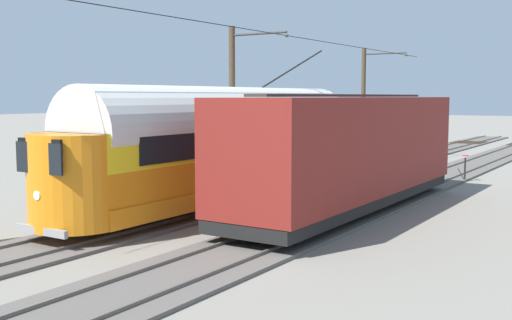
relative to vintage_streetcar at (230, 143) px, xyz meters
name	(u,v)px	position (x,y,z in m)	size (l,w,h in m)	color
ground_plane	(334,194)	(-2.24, -4.16, -2.26)	(220.00, 220.00, 0.00)	gray
track_streetcar_siding	(389,196)	(-4.49, -4.47, -2.21)	(2.80, 80.00, 0.18)	#56514C
track_adjacent_siding	(290,187)	(0.00, -4.47, -2.21)	(2.80, 80.00, 0.18)	#56514C
vintage_streetcar	(230,143)	(0.00, 0.00, 0.00)	(2.65, 17.18, 5.90)	orange
coach_adjacent	(350,150)	(-4.48, -0.68, -0.10)	(2.96, 13.25, 3.85)	maroon
catenary_pole_foreground	(364,101)	(2.70, -18.90, 1.42)	(3.00, 0.28, 7.03)	#423323
catenary_pole_mid_near	(234,103)	(2.70, -4.14, 1.42)	(3.00, 0.28, 7.03)	#423323
overhead_wire_run	(294,37)	(0.07, -4.88, 4.23)	(2.80, 33.53, 0.18)	black
switch_stand	(465,167)	(-5.76, -10.81, -1.56)	(0.50, 0.30, 1.24)	black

